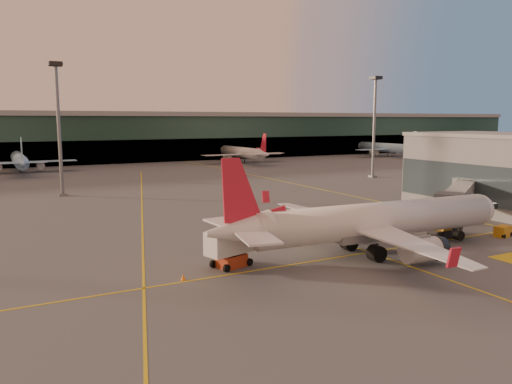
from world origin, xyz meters
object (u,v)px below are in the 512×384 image
gpu_cart (503,232)px  pushback_tug (442,233)px  catering_truck (230,246)px  main_airplane (370,222)px

gpu_cart → pushback_tug: bearing=147.0°
catering_truck → main_airplane: bearing=-27.2°
catering_truck → pushback_tug: size_ratio=1.54×
main_airplane → pushback_tug: 13.73m
catering_truck → gpu_cart: bearing=-23.3°
main_airplane → gpu_cart: main_airplane is taller
main_airplane → pushback_tug: size_ratio=10.66×
gpu_cart → main_airplane: bearing=165.1°
catering_truck → gpu_cart: size_ratio=2.11×
catering_truck → pushback_tug: catering_truck is taller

